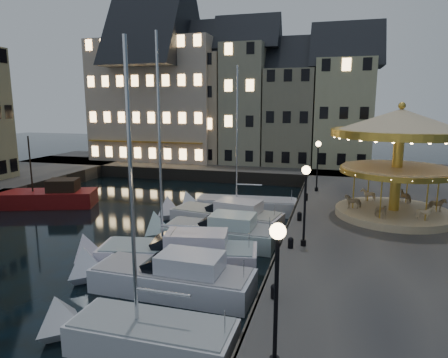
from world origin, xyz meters
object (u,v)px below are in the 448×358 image
(bollard_c, at_px, (299,216))
(streetlamp_b, at_px, (305,194))
(motorboat_a, at_px, (138,335))
(carousel, at_px, (399,142))
(motorboat_f, at_px, (239,206))
(bollard_b, at_px, (291,242))
(motorboat_d, at_px, (214,233))
(bollard_d, at_px, (306,196))
(streetlamp_c, at_px, (318,159))
(motorboat_e, at_px, (221,217))
(red_fishing_boat, at_px, (48,198))
(motorboat_b, at_px, (165,278))
(motorboat_c, at_px, (171,254))
(bollard_a, at_px, (274,290))
(streetlamp_a, at_px, (277,276))

(bollard_c, bearing_deg, streetlamp_b, -82.41)
(motorboat_a, relative_size, carousel, 1.36)
(bollard_c, bearing_deg, motorboat_f, 133.90)
(motorboat_a, height_order, carousel, motorboat_a)
(bollard_b, relative_size, motorboat_d, 0.07)
(bollard_d, distance_m, motorboat_f, 5.28)
(streetlamp_c, bearing_deg, carousel, -51.39)
(motorboat_e, bearing_deg, red_fishing_boat, 175.14)
(motorboat_b, height_order, motorboat_c, motorboat_c)
(streetlamp_b, distance_m, motorboat_f, 11.95)
(streetlamp_b, height_order, motorboat_e, streetlamp_b)
(bollard_c, bearing_deg, motorboat_e, 163.53)
(bollard_a, distance_m, bollard_d, 16.00)
(motorboat_f, bearing_deg, streetlamp_c, 32.17)
(motorboat_b, bearing_deg, carousel, 45.27)
(motorboat_c, bearing_deg, bollard_b, 8.86)
(motorboat_c, xyz_separation_m, motorboat_f, (0.99, 11.33, -0.15))
(motorboat_c, distance_m, carousel, 15.61)
(streetlamp_a, bearing_deg, motorboat_f, 106.19)
(streetlamp_a, xyz_separation_m, motorboat_a, (-4.99, 1.46, -3.48))
(red_fishing_boat, bearing_deg, motorboat_e, -4.86)
(streetlamp_b, xyz_separation_m, motorboat_b, (-5.91, -4.18, -3.37))
(motorboat_a, bearing_deg, bollard_b, 61.34)
(bollard_b, xyz_separation_m, motorboat_d, (-5.02, 3.04, -0.96))
(streetlamp_c, bearing_deg, motorboat_c, -114.30)
(motorboat_e, bearing_deg, bollard_d, 34.76)
(streetlamp_c, xyz_separation_m, red_fishing_boat, (-21.67, -6.04, -3.31))
(bollard_b, xyz_separation_m, motorboat_a, (-4.39, -8.04, -1.07))
(bollard_a, relative_size, motorboat_c, 0.05)
(motorboat_a, height_order, motorboat_b, motorboat_a)
(streetlamp_b, xyz_separation_m, motorboat_c, (-6.76, -1.46, -3.34))
(motorboat_a, xyz_separation_m, motorboat_b, (-0.92, 4.36, 0.11))
(bollard_d, distance_m, motorboat_a, 19.08)
(bollard_d, bearing_deg, motorboat_e, -145.24)
(streetlamp_b, bearing_deg, bollard_c, 97.59)
(streetlamp_c, distance_m, motorboat_a, 22.86)
(motorboat_b, bearing_deg, motorboat_c, 107.32)
(streetlamp_a, distance_m, motorboat_c, 11.39)
(streetlamp_b, bearing_deg, red_fishing_boat, 161.00)
(bollard_c, xyz_separation_m, motorboat_f, (-5.17, 5.37, -1.07))
(motorboat_e, relative_size, red_fishing_boat, 1.05)
(streetlamp_a, distance_m, streetlamp_b, 10.00)
(bollard_a, distance_m, carousel, 14.94)
(streetlamp_a, bearing_deg, streetlamp_b, 90.00)
(streetlamp_c, distance_m, carousel, 8.56)
(motorboat_f, distance_m, carousel, 12.62)
(bollard_b, bearing_deg, red_fishing_boat, 159.30)
(bollard_c, relative_size, motorboat_e, 0.06)
(streetlamp_b, bearing_deg, bollard_a, -95.71)
(motorboat_d, bearing_deg, streetlamp_c, 62.84)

